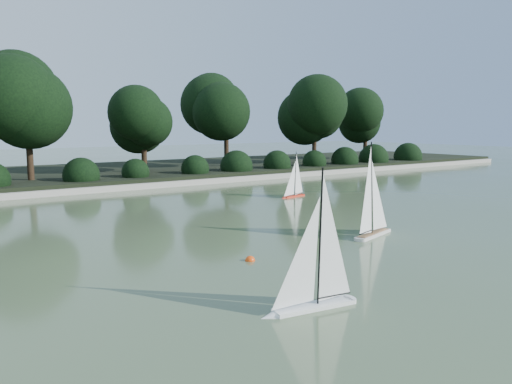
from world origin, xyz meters
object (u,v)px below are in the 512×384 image
sailboat_orange (292,190)px  sailboat_white_a (307,287)px  sailboat_white_b (376,220)px  race_buoy (250,261)px

sailboat_orange → sailboat_white_a: bearing=-128.4°
sailboat_white_b → sailboat_orange: sailboat_white_b is taller
sailboat_white_b → sailboat_orange: bearing=68.5°
race_buoy → sailboat_orange: bearing=45.2°
sailboat_white_b → race_buoy: size_ratio=12.26×
sailboat_white_a → sailboat_orange: size_ratio=1.23×
sailboat_orange → race_buoy: size_ratio=9.10×
sailboat_orange → race_buoy: sailboat_orange is taller
sailboat_orange → race_buoy: 6.73m
sailboat_white_b → sailboat_white_a: bearing=-149.0°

